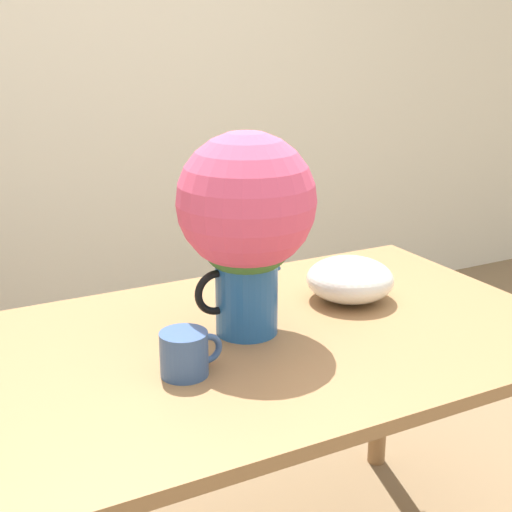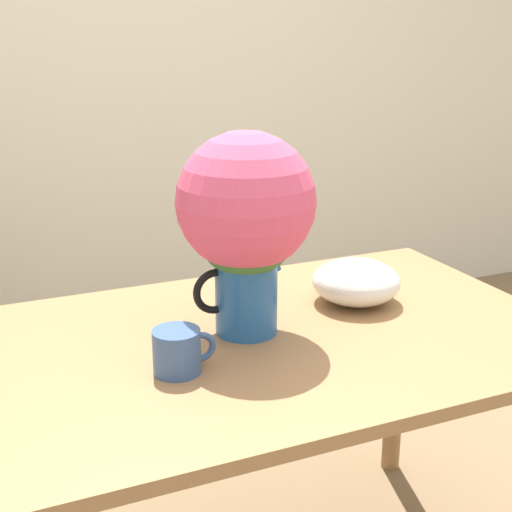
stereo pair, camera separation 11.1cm
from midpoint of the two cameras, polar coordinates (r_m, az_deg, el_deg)
wall_back at (r=3.26m, az=-14.60°, el=14.94°), size 8.00×0.05×2.60m
table at (r=1.70m, az=-0.59°, el=-9.35°), size 1.37×0.87×0.76m
flower_vase at (r=1.57m, az=-2.81°, el=3.16°), size 0.31×0.31×0.47m
coffee_mug at (r=1.46m, az=-7.85°, el=-7.76°), size 0.13×0.10×0.09m
white_bowl at (r=1.84m, az=5.82°, el=-1.89°), size 0.22×0.22×0.11m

